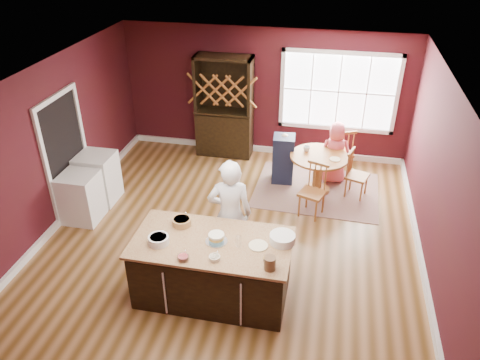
% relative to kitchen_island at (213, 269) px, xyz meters
% --- Properties ---
extents(room_shell, '(7.00, 7.00, 7.00)m').
position_rel_kitchen_island_xyz_m(room_shell, '(-0.03, 1.04, 0.91)').
color(room_shell, olive).
rests_on(room_shell, ground).
extents(window, '(2.36, 0.10, 1.66)m').
position_rel_kitchen_island_xyz_m(window, '(1.47, 4.51, 1.06)').
color(window, white).
rests_on(window, room_shell).
extents(doorway, '(0.08, 1.26, 2.13)m').
position_rel_kitchen_island_xyz_m(doorway, '(-3.00, 1.64, 0.59)').
color(doorway, white).
rests_on(doorway, room_shell).
extents(kitchen_island, '(2.11, 1.11, 0.92)m').
position_rel_kitchen_island_xyz_m(kitchen_island, '(0.00, 0.00, 0.00)').
color(kitchen_island, black).
rests_on(kitchen_island, ground).
extents(dining_table, '(1.08, 1.08, 0.75)m').
position_rel_kitchen_island_xyz_m(dining_table, '(1.24, 3.09, 0.10)').
color(dining_table, brown).
rests_on(dining_table, ground).
extents(baker, '(0.72, 0.55, 1.76)m').
position_rel_kitchen_island_xyz_m(baker, '(0.09, 0.71, 0.44)').
color(baker, silver).
rests_on(baker, ground).
extents(layer_cake, '(0.29, 0.29, 0.12)m').
position_rel_kitchen_island_xyz_m(layer_cake, '(0.06, 0.01, 0.54)').
color(layer_cake, white).
rests_on(layer_cake, kitchen_island).
extents(bowl_blue, '(0.27, 0.27, 0.10)m').
position_rel_kitchen_island_xyz_m(bowl_blue, '(-0.67, -0.17, 0.53)').
color(bowl_blue, silver).
rests_on(bowl_blue, kitchen_island).
extents(bowl_yellow, '(0.27, 0.27, 0.10)m').
position_rel_kitchen_island_xyz_m(bowl_yellow, '(-0.50, 0.28, 0.53)').
color(bowl_yellow, brown).
rests_on(bowl_yellow, kitchen_island).
extents(bowl_pink, '(0.16, 0.16, 0.06)m').
position_rel_kitchen_island_xyz_m(bowl_pink, '(-0.25, -0.43, 0.51)').
color(bowl_pink, white).
rests_on(bowl_pink, kitchen_island).
extents(bowl_olive, '(0.14, 0.14, 0.05)m').
position_rel_kitchen_island_xyz_m(bowl_olive, '(0.13, -0.35, 0.51)').
color(bowl_olive, beige).
rests_on(bowl_olive, kitchen_island).
extents(drinking_glass, '(0.08, 0.08, 0.15)m').
position_rel_kitchen_island_xyz_m(drinking_glass, '(0.37, -0.02, 0.56)').
color(drinking_glass, white).
rests_on(drinking_glass, kitchen_island).
extents(dinner_plate, '(0.25, 0.25, 0.02)m').
position_rel_kitchen_island_xyz_m(dinner_plate, '(0.62, 0.03, 0.49)').
color(dinner_plate, beige).
rests_on(dinner_plate, kitchen_island).
extents(white_tub, '(0.34, 0.34, 0.12)m').
position_rel_kitchen_island_xyz_m(white_tub, '(0.91, 0.18, 0.54)').
color(white_tub, white).
rests_on(white_tub, kitchen_island).
extents(stoneware_crock, '(0.15, 0.15, 0.17)m').
position_rel_kitchen_island_xyz_m(stoneware_crock, '(0.83, -0.38, 0.57)').
color(stoneware_crock, '#4E371D').
rests_on(stoneware_crock, kitchen_island).
extents(toy_figurine, '(0.04, 0.04, 0.07)m').
position_rel_kitchen_island_xyz_m(toy_figurine, '(0.75, -0.24, 0.52)').
color(toy_figurine, yellow).
rests_on(toy_figurine, kitchen_island).
extents(rug, '(2.38, 1.87, 0.01)m').
position_rel_kitchen_island_xyz_m(rug, '(1.24, 3.09, -0.43)').
color(rug, brown).
rests_on(rug, ground).
extents(chair_east, '(0.47, 0.49, 0.93)m').
position_rel_kitchen_island_xyz_m(chair_east, '(1.96, 3.05, 0.03)').
color(chair_east, brown).
rests_on(chair_east, ground).
extents(chair_south, '(0.52, 0.51, 0.98)m').
position_rel_kitchen_island_xyz_m(chair_south, '(1.19, 2.24, 0.05)').
color(chair_south, brown).
rests_on(chair_south, ground).
extents(chair_north, '(0.56, 0.55, 1.03)m').
position_rel_kitchen_island_xyz_m(chair_north, '(1.63, 3.85, 0.08)').
color(chair_north, '#98501F').
rests_on(chair_north, ground).
extents(seated_woman, '(0.65, 0.47, 1.24)m').
position_rel_kitchen_island_xyz_m(seated_woman, '(1.53, 3.53, 0.18)').
color(seated_woman, '#E35762').
rests_on(seated_woman, ground).
extents(high_chair, '(0.43, 0.43, 1.00)m').
position_rel_kitchen_island_xyz_m(high_chair, '(0.55, 3.33, 0.06)').
color(high_chair, black).
rests_on(high_chair, ground).
extents(toddler, '(0.18, 0.14, 0.26)m').
position_rel_kitchen_island_xyz_m(toddler, '(0.49, 3.44, 0.37)').
color(toddler, '#8CA5BF').
rests_on(toddler, high_chair).
extents(table_plate, '(0.20, 0.20, 0.01)m').
position_rel_kitchen_island_xyz_m(table_plate, '(1.53, 2.99, 0.32)').
color(table_plate, beige).
rests_on(table_plate, dining_table).
extents(table_cup, '(0.13, 0.13, 0.10)m').
position_rel_kitchen_island_xyz_m(table_cup, '(0.99, 3.23, 0.36)').
color(table_cup, silver).
rests_on(table_cup, dining_table).
extents(hutch, '(1.18, 0.49, 2.17)m').
position_rel_kitchen_island_xyz_m(hutch, '(-0.84, 4.26, 0.64)').
color(hutch, '#3B2416').
rests_on(hutch, ground).
extents(washer, '(0.60, 0.58, 0.87)m').
position_rel_kitchen_island_xyz_m(washer, '(-2.67, 1.32, -0.00)').
color(washer, white).
rests_on(washer, ground).
extents(dryer, '(0.63, 0.61, 0.92)m').
position_rel_kitchen_island_xyz_m(dryer, '(-2.67, 1.96, 0.02)').
color(dryer, white).
rests_on(dryer, ground).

